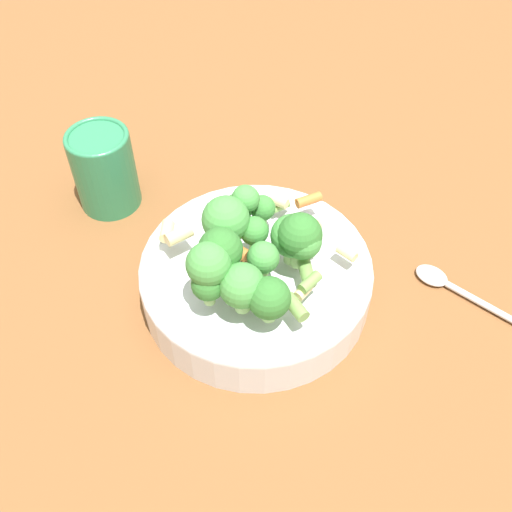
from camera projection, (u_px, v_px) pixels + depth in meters
The scene contains 5 objects.
ground_plane at pixel (256, 293), 0.64m from camera, with size 3.00×3.00×0.00m, color brown.
bowl at pixel (256, 277), 0.62m from camera, with size 0.24×0.24×0.05m.
pasta_salad at pixel (254, 248), 0.56m from camera, with size 0.17×0.19×0.08m.
cup at pixel (104, 169), 0.70m from camera, with size 0.07×0.07×0.10m.
spoon at pixel (469, 296), 0.63m from camera, with size 0.17×0.13×0.01m.
Camera 1 is at (-0.38, 0.10, 0.51)m, focal length 42.00 mm.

